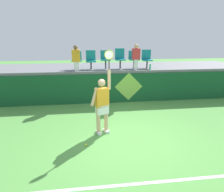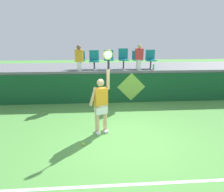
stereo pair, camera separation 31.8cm
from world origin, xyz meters
name	(u,v)px [view 1 (the left image)]	position (x,y,z in m)	size (l,w,h in m)	color
ground_plane	(130,140)	(0.00, 0.00, 0.00)	(40.00, 40.00, 0.00)	#519342
court_back_wall	(114,88)	(0.00, 3.46, 0.66)	(13.46, 0.20, 1.32)	#144C28
spectator_platform	(111,67)	(0.00, 4.83, 1.38)	(13.46, 2.83, 0.12)	slate
court_baseline_stripe	(147,183)	(0.00, -1.71, 0.00)	(12.12, 0.08, 0.01)	white
tennis_player	(102,104)	(-0.76, 0.56, 0.97)	(0.72, 0.37, 2.54)	white
tennis_ball	(86,145)	(-1.27, -0.14, 0.03)	(0.07, 0.07, 0.07)	#D1E533
water_bottle	(150,67)	(1.66, 3.59, 1.57)	(0.07, 0.07, 0.26)	#26B272
stadium_chair_0	(77,59)	(-1.65, 4.11, 1.90)	(0.44, 0.42, 0.80)	#38383D
stadium_chair_1	(91,59)	(-1.01, 4.11, 1.89)	(0.44, 0.42, 0.84)	#38383D
stadium_chair_2	(105,58)	(-0.33, 4.11, 1.92)	(0.44, 0.42, 0.83)	#38383D
stadium_chair_3	(120,57)	(0.35, 4.11, 1.95)	(0.44, 0.42, 0.91)	#38383D
stadium_chair_4	(134,58)	(1.00, 4.10, 1.91)	(0.44, 0.42, 0.81)	#38383D
stadium_chair_5	(147,58)	(1.64, 4.11, 1.91)	(0.44, 0.42, 0.85)	#38383D
spectator_0	(136,56)	(1.00, 3.66, 2.04)	(0.34, 0.20, 1.13)	white
spectator_1	(76,58)	(-1.65, 3.71, 2.01)	(0.34, 0.20, 1.10)	white
wall_signage_mount	(128,102)	(0.63, 3.36, 0.00)	(1.27, 0.01, 1.36)	#144C28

